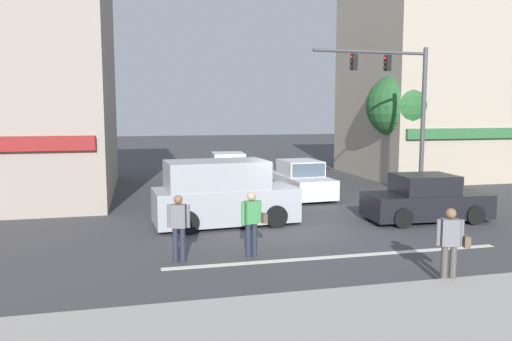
{
  "coord_description": "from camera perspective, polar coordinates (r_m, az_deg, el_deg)",
  "views": [
    {
      "loc": [
        -4.96,
        -15.05,
        3.71
      ],
      "look_at": [
        -0.89,
        2.0,
        1.6
      ],
      "focal_mm": 35.0,
      "sensor_mm": 36.0,
      "label": 1
    }
  ],
  "objects": [
    {
      "name": "pedestrian_foreground_with_bag",
      "position": [
        11.43,
        21.38,
        -7.58
      ],
      "size": [
        0.67,
        0.45,
        1.67
      ],
      "color": "#4C4742",
      "rests_on": "ground"
    },
    {
      "name": "ground_plane",
      "position": [
        16.27,
        4.72,
        -6.34
      ],
      "size": [
        120.0,
        120.0,
        0.0
      ],
      "primitive_type": "plane",
      "color": "#3D3D3F"
    },
    {
      "name": "building_right_corner",
      "position": [
        31.5,
        22.49,
        9.3
      ],
      "size": [
        12.3,
        8.31,
        10.67
      ],
      "color": "tan",
      "rests_on": "ground"
    },
    {
      "name": "pedestrian_far_side",
      "position": [
        12.73,
        -0.44,
        -5.65
      ],
      "size": [
        0.69,
        0.36,
        1.67
      ],
      "color": "#232838",
      "rests_on": "ground"
    },
    {
      "name": "pedestrian_mid_crossing",
      "position": [
        12.4,
        -8.83,
        -6.07
      ],
      "size": [
        0.55,
        0.32,
        1.67
      ],
      "color": "#232838",
      "rests_on": "ground"
    },
    {
      "name": "lane_marking_stripe",
      "position": [
        13.1,
        9.55,
        -9.66
      ],
      "size": [
        9.0,
        0.24,
        0.01
      ],
      "primitive_type": "cube",
      "color": "silver",
      "rests_on": "ground"
    },
    {
      "name": "traffic_light_mast",
      "position": [
        20.78,
        16.39,
        7.87
      ],
      "size": [
        4.89,
        0.34,
        6.2
      ],
      "color": "#47474C",
      "rests_on": "ground"
    },
    {
      "name": "sedan_parked_curbside",
      "position": [
        21.61,
        5.13,
        -1.14
      ],
      "size": [
        2.04,
        4.18,
        1.58
      ],
      "color": "silver",
      "rests_on": "ground"
    },
    {
      "name": "utility_pole_near_left",
      "position": [
        21.03,
        -24.7,
        7.01
      ],
      "size": [
        1.4,
        0.22,
        7.69
      ],
      "color": "brown",
      "rests_on": "ground"
    },
    {
      "name": "van_crossing_center",
      "position": [
        16.24,
        -3.84,
        -2.74
      ],
      "size": [
        4.73,
        2.3,
        2.11
      ],
      "color": "#999EA3",
      "rests_on": "ground"
    },
    {
      "name": "street_tree",
      "position": [
        26.3,
        15.95,
        7.1
      ],
      "size": [
        3.23,
        3.23,
        5.58
      ],
      "color": "#4C3823",
      "rests_on": "ground"
    },
    {
      "name": "sidewalk_curb",
      "position": [
        8.98,
        22.69,
        -17.53
      ],
      "size": [
        40.0,
        5.0,
        0.16
      ],
      "primitive_type": "cube",
      "color": "#9E9993",
      "rests_on": "ground"
    },
    {
      "name": "sedan_crossing_rightbound",
      "position": [
        17.79,
        18.84,
        -3.21
      ],
      "size": [
        4.17,
        2.02,
        1.58
      ],
      "color": "black",
      "rests_on": "ground"
    },
    {
      "name": "sedan_waiting_far",
      "position": [
        25.53,
        -3.21,
        0.11
      ],
      "size": [
        2.08,
        4.2,
        1.58
      ],
      "color": "silver",
      "rests_on": "ground"
    }
  ]
}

